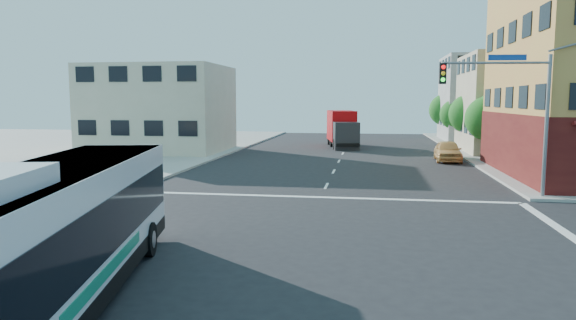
# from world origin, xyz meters

# --- Properties ---
(ground) EXTENTS (120.00, 120.00, 0.00)m
(ground) POSITION_xyz_m (0.00, 0.00, 0.00)
(ground) COLOR black
(ground) RESTS_ON ground
(sidewalk_nw) EXTENTS (50.00, 50.00, 0.15)m
(sidewalk_nw) POSITION_xyz_m (-35.00, 35.00, 0.07)
(sidewalk_nw) COLOR #99978D
(sidewalk_nw) RESTS_ON ground
(building_east_near) EXTENTS (12.06, 10.06, 9.00)m
(building_east_near) POSITION_xyz_m (16.98, 33.98, 4.51)
(building_east_near) COLOR #B8AE8D
(building_east_near) RESTS_ON ground
(building_east_far) EXTENTS (12.06, 10.06, 10.00)m
(building_east_far) POSITION_xyz_m (16.98, 47.98, 5.01)
(building_east_far) COLOR #A6A6A1
(building_east_far) RESTS_ON ground
(building_west) EXTENTS (12.06, 10.06, 8.00)m
(building_west) POSITION_xyz_m (-17.02, 29.98, 4.01)
(building_west) COLOR beige
(building_west) RESTS_ON ground
(signal_mast_ne) EXTENTS (7.91, 1.13, 8.07)m
(signal_mast_ne) POSITION_xyz_m (9.08, 10.62, 4.98)
(signal_mast_ne) COLOR slate
(signal_mast_ne) RESTS_ON ground
(street_tree_a) EXTENTS (3.60, 3.60, 5.53)m
(street_tree_a) POSITION_xyz_m (11.90, 27.92, 3.59)
(street_tree_a) COLOR #392814
(street_tree_a) RESTS_ON ground
(street_tree_b) EXTENTS (3.80, 3.80, 5.79)m
(street_tree_b) POSITION_xyz_m (11.90, 35.92, 3.75)
(street_tree_b) COLOR #392814
(street_tree_b) RESTS_ON ground
(street_tree_c) EXTENTS (3.40, 3.40, 5.29)m
(street_tree_c) POSITION_xyz_m (11.90, 43.92, 3.46)
(street_tree_c) COLOR #392814
(street_tree_c) RESTS_ON ground
(street_tree_d) EXTENTS (4.00, 4.00, 6.03)m
(street_tree_d) POSITION_xyz_m (11.90, 51.92, 3.88)
(street_tree_d) COLOR #392814
(street_tree_d) RESTS_ON ground
(transit_bus) EXTENTS (5.18, 12.65, 3.66)m
(transit_bus) POSITION_xyz_m (-4.71, -5.17, 1.79)
(transit_bus) COLOR black
(transit_bus) RESTS_ON ground
(box_truck) EXTENTS (3.81, 8.59, 3.73)m
(box_truck) POSITION_xyz_m (-0.40, 37.66, 1.81)
(box_truck) COLOR #232428
(box_truck) RESTS_ON ground
(parked_car) EXTENTS (2.18, 4.92, 1.65)m
(parked_car) POSITION_xyz_m (8.54, 26.43, 0.82)
(parked_car) COLOR #E0A95D
(parked_car) RESTS_ON ground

